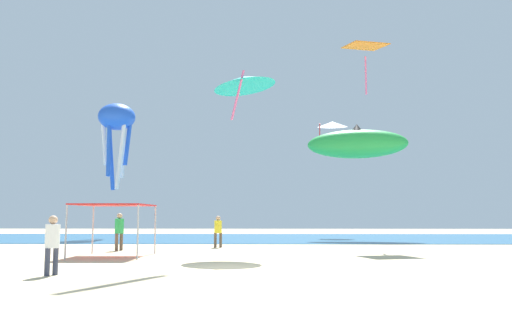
{
  "coord_description": "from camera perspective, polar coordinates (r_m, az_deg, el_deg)",
  "views": [
    {
      "loc": [
        1.25,
        -17.74,
        1.74
      ],
      "look_at": [
        0.59,
        14.05,
        5.22
      ],
      "focal_mm": 36.24,
      "sensor_mm": 36.0,
      "label": 1
    }
  ],
  "objects": [
    {
      "name": "person_leftmost",
      "position": [
        16.7,
        -21.56,
        -8.22
      ],
      "size": [
        0.42,
        0.45,
        1.77
      ],
      "rotation": [
        0.0,
        0.0,
        4.31
      ],
      "color": "#33384C",
      "rests_on": "ground"
    },
    {
      "name": "ocean_strip",
      "position": [
        42.05,
        -0.53,
        -8.59
      ],
      "size": [
        110.0,
        18.84,
        0.03
      ],
      "primitive_type": "cube",
      "color": "#28608C",
      "rests_on": "ground"
    },
    {
      "name": "person_rightmost",
      "position": [
        27.6,
        -14.85,
        -7.32
      ],
      "size": [
        0.45,
        0.47,
        1.91
      ],
      "rotation": [
        0.0,
        0.0,
        1.1
      ],
      "color": "brown",
      "rests_on": "ground"
    },
    {
      "name": "person_near_tent",
      "position": [
        29.51,
        -4.21,
        -7.59
      ],
      "size": [
        0.45,
        0.42,
        1.77
      ],
      "rotation": [
        0.0,
        0.0,
        3.56
      ],
      "color": "brown",
      "rests_on": "ground"
    },
    {
      "name": "kite_delta_white",
      "position": [
        46.44,
        8.44,
        3.92
      ],
      "size": [
        2.88,
        2.91,
        2.27
      ],
      "rotation": [
        0.0,
        0.0,
        6.2
      ],
      "color": "white"
    },
    {
      "name": "kite_delta_teal",
      "position": [
        25.35,
        -1.33,
        8.64
      ],
      "size": [
        3.54,
        3.51,
        2.63
      ],
      "rotation": [
        0.0,
        0.0,
        1.39
      ],
      "color": "teal"
    },
    {
      "name": "kite_diamond_orange",
      "position": [
        33.5,
        11.96,
        11.94
      ],
      "size": [
        2.78,
        2.77,
        3.26
      ],
      "rotation": [
        0.0,
        0.0,
        0.26
      ],
      "color": "orange"
    },
    {
      "name": "kite_inflatable_green",
      "position": [
        40.08,
        11.1,
        1.78
      ],
      "size": [
        7.89,
        3.83,
        2.97
      ],
      "rotation": [
        0.0,
        0.0,
        6.11
      ],
      "color": "green"
    },
    {
      "name": "canopy_tent",
      "position": [
        23.77,
        -15.36,
        -4.98
      ],
      "size": [
        3.03,
        3.37,
        2.28
      ],
      "color": "#B2B2B7",
      "rests_on": "ground"
    },
    {
      "name": "ground",
      "position": [
        17.87,
        -2.9,
        -11.99
      ],
      "size": [
        110.0,
        110.0,
        0.1
      ],
      "primitive_type": "cube",
      "color": "beige"
    },
    {
      "name": "kite_octopus_blue",
      "position": [
        43.83,
        -15.13,
        4.14
      ],
      "size": [
        3.45,
        3.45,
        7.05
      ],
      "rotation": [
        0.0,
        0.0,
        0.17
      ],
      "color": "blue"
    }
  ]
}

